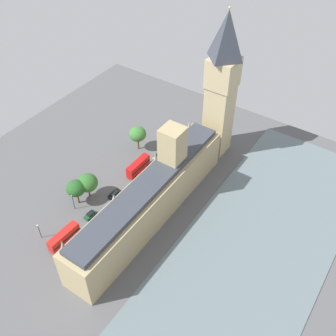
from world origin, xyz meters
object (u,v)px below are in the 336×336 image
car_white_opposite_hall (157,156)px  street_lamp_slot_11 (39,229)px  parliament_building (152,196)px  pedestrian_leading (159,178)px  pedestrian_trailing (152,184)px  street_lamp_slot_12 (73,199)px  car_dark_green_kerbside (90,215)px  double_decker_bus_midblock (64,237)px  plane_tree_by_river_gate (87,183)px  double_decker_bus_corner (138,166)px  plane_tree_under_trees (138,134)px  car_black_near_tower (114,194)px  clock_tower (222,85)px  plane_tree_slot_10 (76,188)px  pedestrian_far_end (145,190)px

car_white_opposite_hall → street_lamp_slot_11: street_lamp_slot_11 is taller
parliament_building → pedestrian_leading: 16.92m
pedestrian_leading → pedestrian_trailing: bearing=26.1°
parliament_building → street_lamp_slot_12: parliament_building is taller
parliament_building → car_dark_green_kerbside: bearing=38.7°
double_decker_bus_midblock → plane_tree_by_river_gate: plane_tree_by_river_gate is taller
double_decker_bus_corner → plane_tree_under_trees: (7.75, -10.20, 4.32)m
parliament_building → car_black_near_tower: (15.02, 1.14, -7.11)m
clock_tower → plane_tree_slot_10: 58.48m
clock_tower → street_lamp_slot_12: bearing=66.4°
car_white_opposite_hall → pedestrian_trailing: (-6.60, 12.46, -0.20)m
car_black_near_tower → plane_tree_slot_10: size_ratio=0.53×
double_decker_bus_corner → double_decker_bus_midblock: same height
plane_tree_by_river_gate → plane_tree_under_trees: size_ratio=0.97×
plane_tree_slot_10 → pedestrian_trailing: bearing=-127.6°
car_black_near_tower → double_decker_bus_corner: bearing=96.5°
pedestrian_trailing → street_lamp_slot_11: size_ratio=0.25×
pedestrian_leading → clock_tower: bearing=-167.7°
double_decker_bus_corner → plane_tree_slot_10: size_ratio=1.13×
pedestrian_leading → pedestrian_far_end: pedestrian_far_end is taller
pedestrian_far_end → pedestrian_trailing: size_ratio=1.03×
clock_tower → car_black_near_tower: bearing=68.7°
plane_tree_by_river_gate → double_decker_bus_corner: bearing=-108.0°
pedestrian_far_end → street_lamp_slot_11: bearing=-160.9°
car_white_opposite_hall → street_lamp_slot_12: 36.20m
plane_tree_by_river_gate → plane_tree_under_trees: plane_tree_under_trees is taller
car_white_opposite_hall → pedestrian_far_end: size_ratio=2.79×
double_decker_bus_midblock → street_lamp_slot_12: bearing=124.1°
double_decker_bus_corner → pedestrian_leading: size_ratio=6.71×
car_white_opposite_hall → car_black_near_tower: size_ratio=0.89×
street_lamp_slot_12 → street_lamp_slot_11: bearing=89.0°
parliament_building → plane_tree_slot_10: size_ratio=7.24×
clock_tower → pedestrian_far_end: 43.33m
car_white_opposite_hall → plane_tree_slot_10: 34.04m
double_decker_bus_corner → street_lamp_slot_11: (6.71, 39.54, 1.59)m
clock_tower → car_black_near_tower: size_ratio=10.91×
clock_tower → double_decker_bus_midblock: size_ratio=5.06×
car_black_near_tower → street_lamp_slot_11: size_ratio=0.82×
parliament_building → pedestrian_far_end: size_ratio=42.87×
plane_tree_under_trees → clock_tower: bearing=-145.8°
car_white_opposite_hall → pedestrian_trailing: car_white_opposite_hall is taller
street_lamp_slot_11 → street_lamp_slot_12: (-0.25, -14.05, 0.36)m
street_lamp_slot_12 → double_decker_bus_corner: bearing=-104.2°
plane_tree_slot_10 → double_decker_bus_midblock: bearing=119.3°
parliament_building → plane_tree_slot_10: (22.81, 10.05, -1.33)m
car_white_opposite_hall → clock_tower: bearing=47.7°
car_white_opposite_hall → plane_tree_slot_10: bearing=-106.1°
car_black_near_tower → street_lamp_slot_12: street_lamp_slot_12 is taller
pedestrian_leading → street_lamp_slot_12: bearing=0.2°
parliament_building → plane_tree_slot_10: 24.96m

